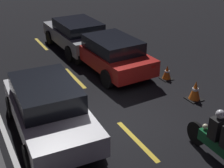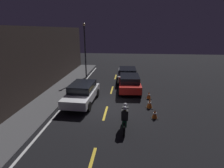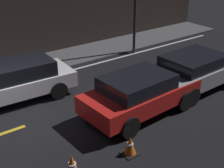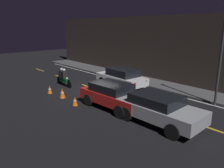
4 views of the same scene
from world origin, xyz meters
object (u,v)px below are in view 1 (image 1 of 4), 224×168
at_px(traffic_cone_mid, 195,91).
at_px(hatchback_silver, 77,34).
at_px(taxi_red, 111,53).
at_px(traffic_cone_far, 167,73).
at_px(sedan_white, 48,107).
at_px(motorcycle, 221,140).

bearing_deg(traffic_cone_mid, hatchback_silver, 13.93).
bearing_deg(taxi_red, traffic_cone_far, -140.32).
bearing_deg(sedan_white, traffic_cone_far, 106.21).
xyz_separation_m(sedan_white, taxi_red, (2.88, -3.44, 0.01)).
bearing_deg(traffic_cone_far, taxi_red, 42.44).
bearing_deg(traffic_cone_far, hatchback_silver, 20.31).
distance_m(motorcycle, traffic_cone_mid, 3.17).
distance_m(sedan_white, motorcycle, 4.53).
height_order(motorcycle, traffic_cone_far, motorcycle).
xyz_separation_m(sedan_white, traffic_cone_far, (1.21, -4.96, -0.50)).
distance_m(taxi_red, hatchback_silver, 3.01).
relative_size(motorcycle, traffic_cone_far, 3.94).
bearing_deg(motorcycle, traffic_cone_far, -20.67).
relative_size(hatchback_silver, traffic_cone_far, 7.58).
height_order(sedan_white, hatchback_silver, sedan_white).
bearing_deg(hatchback_silver, taxi_red, -177.62).
height_order(traffic_cone_mid, traffic_cone_far, traffic_cone_mid).
bearing_deg(sedan_white, taxi_red, 132.43).
distance_m(taxi_red, traffic_cone_far, 2.31).
height_order(hatchback_silver, traffic_cone_mid, hatchback_silver).
bearing_deg(motorcycle, taxi_red, -1.18).
bearing_deg(traffic_cone_mid, sedan_white, 83.96).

